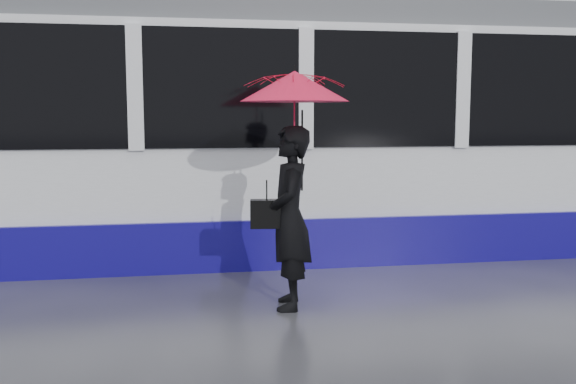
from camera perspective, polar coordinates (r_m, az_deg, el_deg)
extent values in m
plane|color=#2D2D32|center=(6.63, -9.85, -9.80)|extent=(90.00, 90.00, 0.00)
cube|color=#3F3D38|center=(8.35, -9.83, -6.26)|extent=(34.00, 0.07, 0.02)
cube|color=#3F3D38|center=(9.76, -9.82, -4.36)|extent=(34.00, 0.07, 0.02)
cube|color=white|center=(9.09, 3.17, 4.55)|extent=(24.00, 2.40, 2.95)
cube|color=#120A78|center=(9.22, 3.12, -3.02)|extent=(24.00, 2.56, 0.62)
cube|color=black|center=(9.09, 3.20, 8.80)|extent=(23.00, 2.48, 1.40)
cube|color=#515358|center=(9.17, 3.24, 14.90)|extent=(23.60, 2.20, 0.35)
imported|color=black|center=(6.24, 0.13, -2.31)|extent=(0.51, 0.70, 1.79)
imported|color=#DA1286|center=(6.17, 0.59, 6.80)|extent=(1.09, 1.11, 0.89)
cone|color=#DA1286|center=(6.18, 0.60, 9.38)|extent=(1.18, 1.18, 0.29)
cylinder|color=black|center=(6.19, 0.60, 10.93)|extent=(0.01, 0.01, 0.07)
cylinder|color=black|center=(6.22, 1.26, 3.71)|extent=(0.02, 0.02, 0.78)
cube|color=black|center=(6.22, -1.90, -1.95)|extent=(0.33, 0.18, 0.28)
cylinder|color=black|center=(6.19, -1.91, 0.14)|extent=(0.01, 0.01, 0.18)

